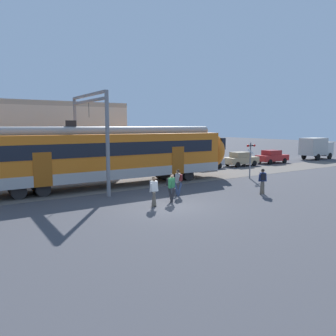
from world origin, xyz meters
The scene contains 12 objects.
ground_plane centered at (0.00, 0.00, 0.00)m, with size 160.00×160.00×0.00m, color #424247.
pedestrian_white centered at (-0.63, 0.25, 0.99)m, with size 0.57×0.63×1.67m.
pedestrian_green centered at (0.76, 0.64, 0.99)m, with size 0.52×0.71×1.67m.
pedestrian_grey centered at (2.07, 1.83, 0.99)m, with size 0.51×0.70×1.67m.
pedestrian_navy centered at (6.86, -0.73, 0.99)m, with size 0.67×0.53×1.67m.
parked_car_silver centered at (11.84, 11.20, 0.78)m, with size 4.05×1.85×1.54m.
parked_car_tan centered at (16.59, 10.84, 0.78)m, with size 4.02×1.81×1.54m.
parked_car_red centered at (21.65, 10.80, 0.78)m, with size 4.04×1.84×1.54m.
box_truck centered at (30.18, 10.73, 1.57)m, with size 5.34×2.32×2.82m.
catenary_gantry centered at (-1.67, 7.23, 4.31)m, with size 0.24×6.64×6.53m.
crossing_signal centered at (11.04, 4.28, 2.01)m, with size 0.96×0.21×3.00m.
background_building centered at (-6.28, 15.18, 3.21)m, with size 20.18×5.00×9.20m.
Camera 1 is at (-9.40, -14.81, 4.37)m, focal length 35.00 mm.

